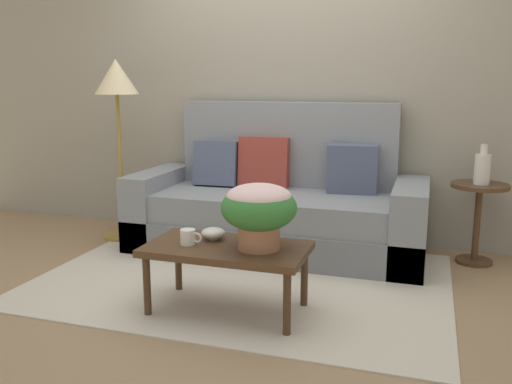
{
  "coord_description": "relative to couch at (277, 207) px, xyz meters",
  "views": [
    {
      "loc": [
        1.15,
        -3.25,
        1.32
      ],
      "look_at": [
        0.07,
        0.11,
        0.6
      ],
      "focal_mm": 37.92,
      "sensor_mm": 36.0,
      "label": 1
    }
  ],
  "objects": [
    {
      "name": "ground_plane",
      "position": [
        -0.03,
        -0.77,
        -0.34
      ],
      "size": [
        14.0,
        14.0,
        0.0
      ],
      "primitive_type": "plane",
      "color": "#997A56"
    },
    {
      "name": "wall_back",
      "position": [
        -0.03,
        0.46,
        1.01
      ],
      "size": [
        6.4,
        0.12,
        2.71
      ],
      "primitive_type": "cube",
      "color": "gray",
      "rests_on": "ground"
    },
    {
      "name": "area_rug",
      "position": [
        -0.03,
        -0.74,
        -0.34
      ],
      "size": [
        2.7,
        1.89,
        0.01
      ],
      "primitive_type": "cube",
      "color": "beige",
      "rests_on": "ground"
    },
    {
      "name": "couch",
      "position": [
        0.0,
        0.0,
        0.0
      ],
      "size": [
        2.27,
        0.87,
        1.16
      ],
      "color": "slate",
      "rests_on": "ground"
    },
    {
      "name": "coffee_table",
      "position": [
        0.05,
        -1.25,
        0.01
      ],
      "size": [
        0.93,
        0.51,
        0.4
      ],
      "color": "#442D1B",
      "rests_on": "ground"
    },
    {
      "name": "side_table",
      "position": [
        1.49,
        0.13,
        0.07
      ],
      "size": [
        0.4,
        0.4,
        0.6
      ],
      "color": "#4C331E",
      "rests_on": "ground"
    },
    {
      "name": "floor_lamp",
      "position": [
        -1.35,
        -0.09,
        0.88
      ],
      "size": [
        0.36,
        0.36,
        1.5
      ],
      "color": "olive",
      "rests_on": "ground"
    },
    {
      "name": "potted_plant",
      "position": [
        0.24,
        -1.24,
        0.29
      ],
      "size": [
        0.42,
        0.42,
        0.37
      ],
      "color": "#A36B4C",
      "rests_on": "coffee_table"
    },
    {
      "name": "coffee_mug",
      "position": [
        -0.17,
        -1.29,
        0.1
      ],
      "size": [
        0.13,
        0.09,
        0.09
      ],
      "color": "white",
      "rests_on": "coffee_table"
    },
    {
      "name": "snack_bowl",
      "position": [
        -0.07,
        -1.15,
        0.1
      ],
      "size": [
        0.14,
        0.14,
        0.07
      ],
      "color": "silver",
      "rests_on": "coffee_table"
    },
    {
      "name": "table_vase",
      "position": [
        1.49,
        0.11,
        0.37
      ],
      "size": [
        0.11,
        0.11,
        0.29
      ],
      "color": "silver",
      "rests_on": "side_table"
    }
  ]
}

